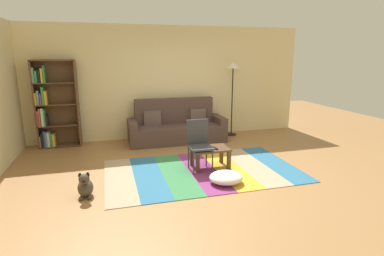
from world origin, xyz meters
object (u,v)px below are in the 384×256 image
couch (176,127)px  dog (85,186)px  bookshelf (52,106)px  pouf (226,177)px  tv_remote (215,148)px  coffee_table (210,152)px  standing_lamp (233,75)px  folding_chair (199,141)px

couch → dog: (-1.94, -2.55, -0.18)m
bookshelf → pouf: bookshelf is taller
couch → bookshelf: bearing=174.0°
bookshelf → dog: size_ratio=4.82×
couch → tv_remote: (0.25, -2.01, 0.06)m
coffee_table → tv_remote: bearing=-46.1°
pouf → standing_lamp: (1.28, 2.84, 1.43)m
standing_lamp → folding_chair: size_ratio=2.04×
dog → tv_remote: tv_remote is taller
coffee_table → pouf: coffee_table is taller
coffee_table → dog: size_ratio=1.67×
bookshelf → folding_chair: 3.52m
bookshelf → folding_chair: (2.70, -2.22, -0.38)m
pouf → tv_remote: 0.72m
couch → standing_lamp: standing_lamp is taller
dog → folding_chair: (1.91, 0.61, 0.37)m
couch → bookshelf: size_ratio=1.18×
pouf → folding_chair: folding_chair is taller
standing_lamp → dog: bearing=-141.5°
folding_chair → bookshelf: bearing=169.6°
dog → tv_remote: (2.19, 0.54, 0.23)m
coffee_table → folding_chair: size_ratio=0.74×
pouf → coffee_table: bearing=91.5°
pouf → folding_chair: bearing=107.9°
bookshelf → standing_lamp: size_ratio=1.04×
tv_remote → dog: bearing=-173.9°
dog → tv_remote: 2.27m
folding_chair → pouf: bearing=-43.0°
coffee_table → folding_chair: 0.31m
bookshelf → folding_chair: bookshelf is taller
coffee_table → tv_remote: tv_remote is taller
pouf → bookshelf: bearing=134.8°
tv_remote → bookshelf: bearing=134.7°
couch → standing_lamp: size_ratio=1.23×
couch → pouf: (0.20, -2.66, -0.23)m
coffee_table → dog: (-2.12, -0.62, -0.15)m
folding_chair → tv_remote: bearing=15.7°
couch → standing_lamp: 1.91m
standing_lamp → pouf: bearing=-114.3°
dog → tv_remote: size_ratio=2.65×
dog → standing_lamp: bearing=38.5°
pouf → folding_chair: size_ratio=0.60×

